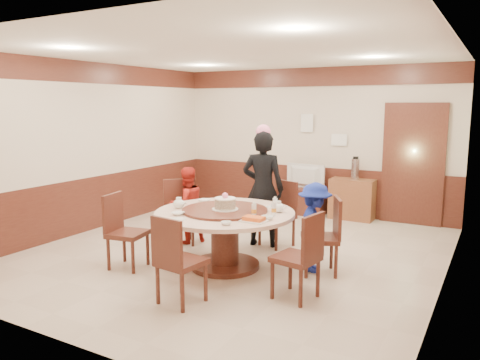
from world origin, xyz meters
The scene contains 30 objects.
room centered at (0.01, 0.01, 1.08)m, with size 6.00×6.04×2.84m.
banquet_table centered at (0.19, -0.62, 0.53)m, with size 1.80×1.80×0.78m.
chair_0 centered at (1.36, -0.21, 0.30)m, with size 0.60×0.59×0.97m.
chair_1 centered at (0.38, 0.60, 0.30)m, with size 0.57×0.57×0.97m.
chair_2 centered at (-0.97, -0.05, 0.30)m, with size 0.62×0.62×0.97m.
chair_3 centered at (-0.92, -1.24, 0.30)m, with size 0.52×0.51×0.97m.
chair_4 centered at (0.36, -1.81, 0.30)m, with size 0.49×0.50×0.97m.
chair_5 centered at (1.40, -1.08, 0.30)m, with size 0.52×0.51×0.97m.
person_standing centered at (0.18, 0.50, 0.86)m, with size 0.63×0.41×1.73m, color black.
person_red centered at (-0.89, 0.06, 0.59)m, with size 0.57×0.44×1.17m, color red.
person_blue centered at (1.25, -0.17, 0.57)m, with size 0.74×0.42×1.14m, color navy.
birthday_cake centered at (0.21, -0.64, 0.86)m, with size 0.34×0.34×0.22m.
teapot_left centered at (-0.43, -0.76, 0.81)m, with size 0.17×0.15×0.13m, color white.
teapot_right centered at (0.82, -0.33, 0.81)m, with size 0.17×0.15×0.13m, color white.
bowl_0 centered at (-0.35, -0.27, 0.77)m, with size 0.17×0.17×0.04m, color white.
bowl_1 centered at (0.56, -1.20, 0.77)m, with size 0.12×0.12×0.04m, color white.
bowl_2 centered at (-0.20, -1.08, 0.77)m, with size 0.15×0.15×0.04m, color white.
bowl_3 centered at (0.87, -0.76, 0.77)m, with size 0.15×0.15×0.05m, color white.
saucer_near centered at (-0.06, -1.27, 0.76)m, with size 0.18×0.18×0.01m, color white.
saucer_far centered at (0.64, -0.12, 0.76)m, with size 0.18×0.18×0.01m, color white.
shrimp_platter centered at (0.78, -0.92, 0.78)m, with size 0.30×0.20×0.06m.
bottle_0 centered at (0.66, -0.70, 0.83)m, with size 0.06×0.06×0.16m, color white.
bottle_1 centered at (0.85, -0.53, 0.83)m, with size 0.06×0.06×0.16m, color white.
bottle_2 centered at (0.73, -0.25, 0.83)m, with size 0.06×0.06×0.16m, color white.
tv_stand centered at (-0.07, 2.75, 0.25)m, with size 0.85×0.45×0.50m, color #4C2117.
television centered at (-0.07, 2.75, 0.73)m, with size 0.81×0.11×0.46m, color gray.
side_cabinet centered at (0.89, 2.78, 0.38)m, with size 0.80×0.40×0.75m, color brown.
thermos centered at (0.93, 2.78, 0.94)m, with size 0.15×0.15×0.38m, color silver.
notice_left centered at (-0.10, 2.96, 1.75)m, with size 0.25×0.00×0.35m, color white.
notice_right centered at (0.55, 2.96, 1.45)m, with size 0.30×0.00×0.22m, color white.
Camera 1 is at (3.24, -5.63, 2.10)m, focal length 35.00 mm.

